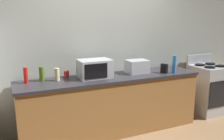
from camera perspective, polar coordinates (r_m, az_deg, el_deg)
The scene contains 11 objects.
back_wall at distance 3.96m, azimuth -2.46°, elevation 6.10°, with size 6.40×0.10×2.70m, color #9EA399.
counter_run at distance 3.79m, azimuth 0.00°, elevation -8.13°, with size 2.84×0.64×0.90m.
stove_range at distance 4.92m, azimuth 21.80°, elevation -4.14°, with size 0.60×0.61×1.08m.
microwave at distance 3.58m, azimuth -4.11°, elevation 0.34°, with size 0.48×0.35×0.27m.
toaster_oven at distance 3.90m, azimuth 5.96°, elevation 0.83°, with size 0.34×0.26×0.21m, color #B7BABF.
cordless_phone at distance 3.97m, azimuth 12.25°, elevation 0.37°, with size 0.05×0.11×0.15m, color black.
bottle_hot_sauce at distance 3.47m, azimuth -19.76°, elevation -1.20°, with size 0.06×0.06×0.22m, color red.
bottle_hand_soap at distance 3.48m, azimuth -12.89°, elevation -1.05°, with size 0.07×0.07×0.18m, color beige.
bottle_spray_cleaner at distance 4.00m, azimuth 14.53°, elevation 1.33°, with size 0.06×0.06×0.29m, color #338CE5.
bottle_olive_oil at distance 3.51m, azimuth -16.29°, elevation -0.90°, with size 0.07×0.07×0.20m, color #4C6B19.
mug_red at distance 3.66m, azimuth -10.72°, elevation -0.96°, with size 0.08×0.08×0.10m, color red.
Camera 1 is at (-1.47, -2.84, 1.76)m, focal length 38.60 mm.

